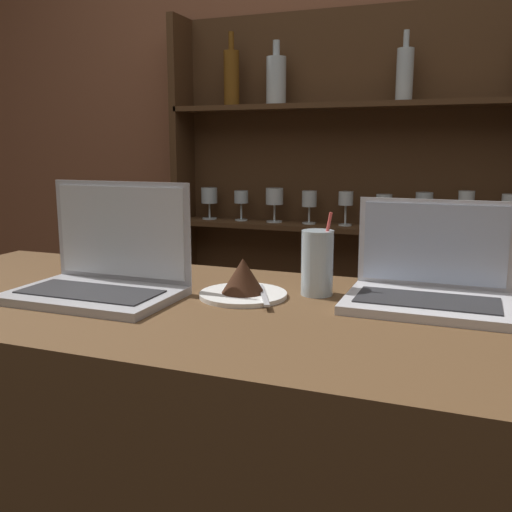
{
  "coord_description": "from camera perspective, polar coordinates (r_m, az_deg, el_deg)",
  "views": [
    {
      "loc": [
        0.47,
        -0.69,
        1.32
      ],
      "look_at": [
        0.06,
        0.38,
        1.1
      ],
      "focal_mm": 40.0,
      "sensor_mm": 36.0,
      "label": 1
    }
  ],
  "objects": [
    {
      "name": "back_wall",
      "position": [
        2.34,
        9.52,
        11.32
      ],
      "size": [
        7.0,
        0.06,
        2.7
      ],
      "color": "brown",
      "rests_on": "ground_plane"
    },
    {
      "name": "back_shelf",
      "position": [
        2.29,
        9.08,
        1.92
      ],
      "size": [
        1.43,
        0.18,
        1.84
      ],
      "color": "#472D19",
      "rests_on": "ground_plane"
    },
    {
      "name": "laptop_near",
      "position": [
        1.29,
        -14.96,
        -1.43
      ],
      "size": [
        0.35,
        0.23,
        0.24
      ],
      "color": "#ADADB2",
      "rests_on": "bar_counter"
    },
    {
      "name": "laptop_far",
      "position": [
        1.23,
        16.96,
        -2.59
      ],
      "size": [
        0.33,
        0.23,
        0.21
      ],
      "color": "silver",
      "rests_on": "bar_counter"
    },
    {
      "name": "cake_plate",
      "position": [
        1.23,
        -1.28,
        -2.66
      ],
      "size": [
        0.19,
        0.19,
        0.08
      ],
      "color": "white",
      "rests_on": "bar_counter"
    },
    {
      "name": "water_glass",
      "position": [
        1.25,
        6.14,
        -0.67
      ],
      "size": [
        0.07,
        0.07,
        0.18
      ],
      "color": "silver",
      "rests_on": "bar_counter"
    }
  ]
}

